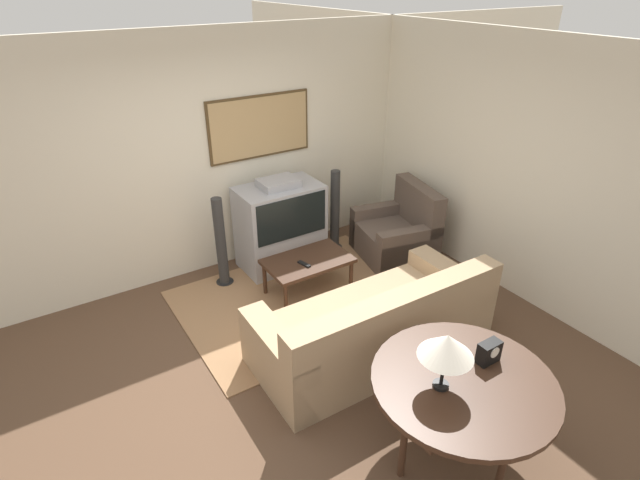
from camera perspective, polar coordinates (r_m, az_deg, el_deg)
The scene contains 14 objects.
ground_plane at distance 4.68m, azimuth -2.24°, elevation -14.23°, with size 12.00×12.00×0.00m, color brown.
wall_back at distance 5.70m, azimuth -13.53°, elevation 9.06°, with size 12.00×0.10×2.70m.
wall_right at distance 5.57m, azimuth 21.62°, elevation 7.35°, with size 0.06×12.00×2.70m.
area_rug at distance 5.51m, azimuth -2.23°, elevation -6.62°, with size 2.53×1.85×0.01m.
tv at distance 5.90m, azimuth -4.55°, elevation 1.66°, with size 0.97×0.59×1.10m.
couch at distance 4.66m, azimuth 6.27°, elevation -9.87°, with size 2.20×1.02×0.84m.
armchair at distance 6.24m, azimuth 8.83°, elevation 0.62°, with size 0.98×1.06×0.91m.
coffee_table at distance 5.40m, azimuth -1.40°, elevation -2.65°, with size 0.92×0.57×0.43m.
console_table at distance 3.69m, azimuth 16.08°, elevation -15.83°, with size 1.27×1.27×0.72m.
table_lamp at distance 3.34m, azimuth 14.27°, elevation -11.71°, with size 0.37×0.37×0.43m.
mantel_clock at distance 3.79m, azimuth 18.74°, elevation -12.04°, with size 0.17×0.10×0.16m.
remote at distance 5.27m, azimuth -1.82°, elevation -2.76°, with size 0.08×0.17×0.02m.
speaker_tower_left at distance 5.62m, azimuth -11.25°, elevation -0.52°, with size 0.20×0.20×1.06m.
speaker_tower_right at distance 6.24m, azimuth 1.71°, elevation 3.12°, with size 0.20×0.20×1.06m.
Camera 1 is at (-1.71, -2.99, 3.17)m, focal length 28.00 mm.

